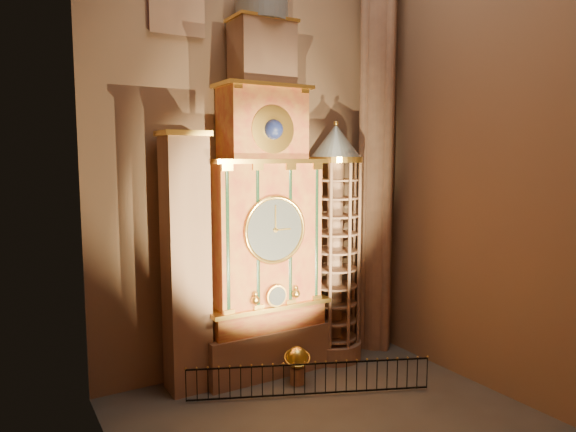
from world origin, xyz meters
TOP-DOWN VIEW (x-y plane):
  - floor at (0.00, 0.00)m, footprint 14.00×14.00m
  - wall_back at (0.00, 6.00)m, footprint 22.00×0.00m
  - wall_left at (-7.00, 0.00)m, footprint 0.00×22.00m
  - wall_right at (7.00, 0.00)m, footprint 0.00×22.00m
  - astronomical_clock at (0.00, 4.96)m, footprint 5.60×2.41m
  - portrait_tower at (-3.40, 4.98)m, footprint 1.80×1.60m
  - stair_turret at (3.50, 4.70)m, footprint 2.50×2.50m
  - gothic_pier at (6.10, 5.00)m, footprint 2.04×2.04m
  - celestial_globe at (0.57, 3.16)m, footprint 1.38×1.35m
  - iron_railing at (0.41, 1.95)m, footprint 8.66×3.81m

SIDE VIEW (x-z plane):
  - floor at x=0.00m, z-range 0.00..0.00m
  - iron_railing at x=0.41m, z-range 0.05..1.32m
  - celestial_globe at x=0.57m, z-range 0.15..1.71m
  - portrait_tower at x=-3.40m, z-range 0.05..10.25m
  - stair_turret at x=3.50m, z-range -0.13..10.67m
  - astronomical_clock at x=0.00m, z-range -1.67..15.03m
  - wall_back at x=0.00m, z-range 0.00..22.00m
  - wall_left at x=-7.00m, z-range 0.00..22.00m
  - wall_right at x=7.00m, z-range 0.00..22.00m
  - gothic_pier at x=6.10m, z-range 0.00..22.00m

